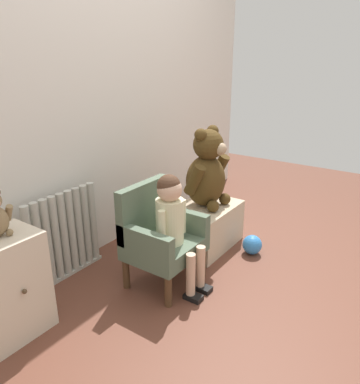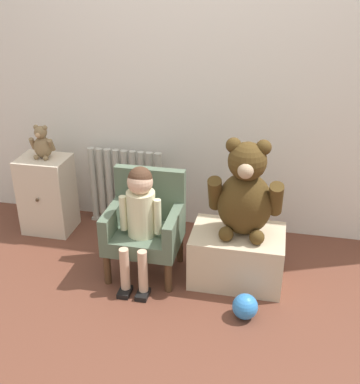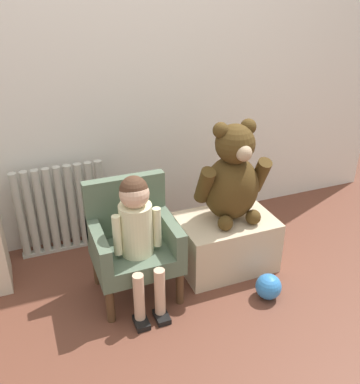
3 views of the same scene
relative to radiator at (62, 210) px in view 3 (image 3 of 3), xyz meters
name	(u,v)px [view 3 (image 3 of 3)]	position (x,y,z in m)	size (l,w,h in m)	color
ground_plane	(217,349)	(0.54, -1.12, -0.29)	(6.00, 6.00, 0.00)	brown
back_wall	(133,49)	(0.54, 0.12, 0.91)	(3.80, 0.05, 2.40)	silver
radiator	(62,210)	(0.00, 0.00, 0.00)	(0.56, 0.05, 0.58)	#B5B5A9
child_armchair	(133,240)	(0.30, -0.54, 0.04)	(0.44, 0.39, 0.64)	#536550
child_figure	(137,225)	(0.30, -0.65, 0.19)	(0.25, 0.35, 0.73)	beige
low_bench	(225,242)	(0.88, -0.53, -0.13)	(0.55, 0.39, 0.32)	beige
large_teddy_bear	(232,178)	(0.90, -0.52, 0.29)	(0.43, 0.30, 0.59)	#483315
toy_ball	(268,287)	(0.96, -0.89, -0.22)	(0.14, 0.14, 0.14)	#337FCE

